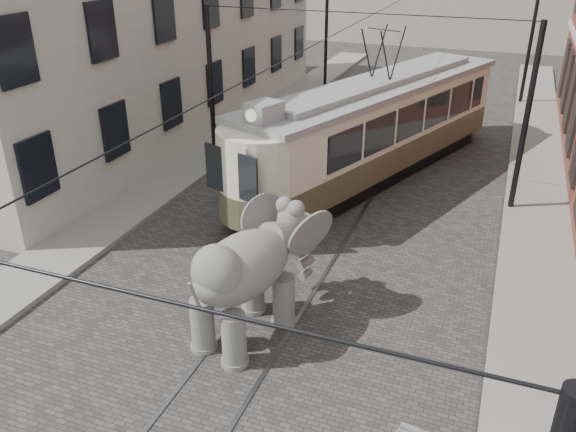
% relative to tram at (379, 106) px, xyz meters
% --- Properties ---
extents(ground, '(120.00, 120.00, 0.00)m').
position_rel_tram_xyz_m(ground, '(-0.31, -7.45, -2.66)').
color(ground, '#3F3D3A').
extents(tram_rails, '(1.54, 80.00, 0.02)m').
position_rel_tram_xyz_m(tram_rails, '(-0.31, -7.45, -2.65)').
color(tram_rails, slate).
rests_on(tram_rails, ground).
extents(sidewalk_right, '(2.00, 60.00, 0.15)m').
position_rel_tram_xyz_m(sidewalk_right, '(5.69, -7.45, -2.59)').
color(sidewalk_right, slate).
rests_on(sidewalk_right, ground).
extents(sidewalk_left, '(2.00, 60.00, 0.15)m').
position_rel_tram_xyz_m(sidewalk_left, '(-6.81, -7.45, -2.59)').
color(sidewalk_left, slate).
rests_on(sidewalk_left, ground).
extents(stucco_building, '(7.00, 24.00, 10.00)m').
position_rel_tram_xyz_m(stucco_building, '(-11.31, 2.55, 2.34)').
color(stucco_building, '#A09585').
rests_on(stucco_building, ground).
extents(catenary, '(11.00, 30.20, 6.00)m').
position_rel_tram_xyz_m(catenary, '(-0.51, -2.45, 0.34)').
color(catenary, black).
rests_on(catenary, ground).
extents(tram, '(7.23, 13.55, 5.32)m').
position_rel_tram_xyz_m(tram, '(0.00, 0.00, 0.00)').
color(tram, beige).
rests_on(tram, ground).
extents(elephant, '(3.58, 5.03, 2.78)m').
position_rel_tram_xyz_m(elephant, '(-0.50, -10.57, -1.27)').
color(elephant, '#66645E').
rests_on(elephant, ground).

